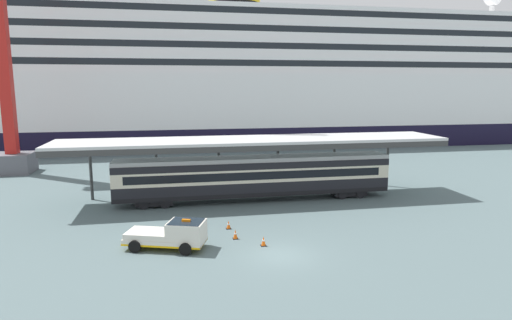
{
  "coord_description": "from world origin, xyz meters",
  "views": [
    {
      "loc": [
        -6.53,
        -25.35,
        10.5
      ],
      "look_at": [
        0.29,
        9.44,
        4.5
      ],
      "focal_mm": 30.82,
      "sensor_mm": 36.0,
      "label": 1
    }
  ],
  "objects": [
    {
      "name": "traffic_cone_far",
      "position": [
        -0.69,
        1.85,
        0.33
      ],
      "size": [
        0.36,
        0.36,
        0.66
      ],
      "color": "black",
      "rests_on": "ground"
    },
    {
      "name": "platform_canopy",
      "position": [
        0.98,
        13.93,
        5.45
      ],
      "size": [
        35.62,
        6.18,
        5.72
      ],
      "color": "silver",
      "rests_on": "ground"
    },
    {
      "name": "train_carriage",
      "position": [
        0.98,
        13.48,
        2.31
      ],
      "size": [
        25.15,
        2.81,
        4.11
      ],
      "color": "black",
      "rests_on": "ground"
    },
    {
      "name": "dockside_crane",
      "position": [
        -24.53,
        32.01,
        15.37
      ],
      "size": [
        16.54,
        4.4,
        51.19
      ],
      "color": "#595960",
      "rests_on": "ground"
    },
    {
      "name": "traffic_cone_near",
      "position": [
        -2.32,
        3.54,
        0.33
      ],
      "size": [
        0.36,
        0.36,
        0.68
      ],
      "color": "black",
      "rests_on": "ground"
    },
    {
      "name": "service_truck",
      "position": [
        -6.59,
        2.52,
        0.99
      ],
      "size": [
        5.57,
        3.6,
        2.02
      ],
      "color": "silver",
      "rests_on": "ground"
    },
    {
      "name": "cruise_ship",
      "position": [
        11.43,
        55.92,
        11.08
      ],
      "size": [
        165.58,
        24.68,
        33.79
      ],
      "color": "black",
      "rests_on": "ground"
    },
    {
      "name": "ground_plane",
      "position": [
        0.0,
        0.0,
        0.0
      ],
      "size": [
        400.0,
        400.0,
        0.0
      ],
      "primitive_type": "plane",
      "color": "#526567"
    },
    {
      "name": "traffic_cone_mid",
      "position": [
        -2.5,
        5.8,
        0.31
      ],
      "size": [
        0.36,
        0.36,
        0.63
      ],
      "color": "black",
      "rests_on": "ground"
    }
  ]
}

